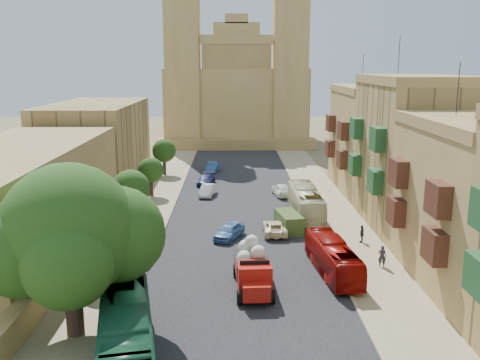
{
  "coord_description": "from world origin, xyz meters",
  "views": [
    {
      "loc": [
        -0.65,
        -23.56,
        14.79
      ],
      "look_at": [
        0.0,
        26.0,
        4.0
      ],
      "focal_mm": 40.0,
      "sensor_mm": 36.0,
      "label": 1
    }
  ],
  "objects_px": {
    "street_tree_d": "(164,151)",
    "bus_cream_east": "(306,202)",
    "street_tree_b": "(131,189)",
    "street_tree_c": "(151,170)",
    "car_white_a": "(207,190)",
    "pedestrian_a": "(382,256)",
    "red_truck": "(253,267)",
    "olive_pickup": "(289,222)",
    "car_blue_b": "(213,167)",
    "street_tree_a": "(99,231)",
    "car_blue_a": "(229,231)",
    "car_cream": "(275,227)",
    "ficus_tree": "(71,236)",
    "church": "(236,92)",
    "car_white_b": "(282,190)",
    "bus_red_east": "(333,258)",
    "bus_green_north": "(126,334)",
    "pedestrian_c": "(362,234)",
    "car_dkblue": "(206,180)"
  },
  "relations": [
    {
      "from": "street_tree_c",
      "to": "pedestrian_a",
      "type": "bearing_deg",
      "value": -47.41
    },
    {
      "from": "ficus_tree",
      "to": "olive_pickup",
      "type": "height_order",
      "value": "ficus_tree"
    },
    {
      "from": "car_blue_b",
      "to": "pedestrian_c",
      "type": "relative_size",
      "value": 2.68
    },
    {
      "from": "church",
      "to": "olive_pickup",
      "type": "relative_size",
      "value": 8.56
    },
    {
      "from": "street_tree_b",
      "to": "street_tree_d",
      "type": "bearing_deg",
      "value": 90.0
    },
    {
      "from": "red_truck",
      "to": "olive_pickup",
      "type": "xyz_separation_m",
      "value": [
        3.72,
        12.82,
        -0.73
      ]
    },
    {
      "from": "car_blue_a",
      "to": "car_white_b",
      "type": "xyz_separation_m",
      "value": [
        5.89,
        15.28,
        0.05
      ]
    },
    {
      "from": "street_tree_a",
      "to": "car_blue_a",
      "type": "height_order",
      "value": "street_tree_a"
    },
    {
      "from": "street_tree_d",
      "to": "car_white_a",
      "type": "xyz_separation_m",
      "value": [
        6.4,
        -12.1,
        -2.62
      ]
    },
    {
      "from": "car_cream",
      "to": "street_tree_b",
      "type": "bearing_deg",
      "value": -9.44
    },
    {
      "from": "church",
      "to": "street_tree_b",
      "type": "distance_m",
      "value": 55.83
    },
    {
      "from": "street_tree_b",
      "to": "pedestrian_a",
      "type": "xyz_separation_m",
      "value": [
        20.4,
        -10.19,
        -2.8
      ]
    },
    {
      "from": "car_blue_a",
      "to": "car_cream",
      "type": "relative_size",
      "value": 0.9
    },
    {
      "from": "bus_green_north",
      "to": "car_white_b",
      "type": "height_order",
      "value": "bus_green_north"
    },
    {
      "from": "red_truck",
      "to": "bus_cream_east",
      "type": "distance_m",
      "value": 18.42
    },
    {
      "from": "street_tree_b",
      "to": "car_white_b",
      "type": "height_order",
      "value": "street_tree_b"
    },
    {
      "from": "car_cream",
      "to": "car_blue_b",
      "type": "height_order",
      "value": "car_blue_b"
    },
    {
      "from": "car_blue_a",
      "to": "car_cream",
      "type": "xyz_separation_m",
      "value": [
        4.03,
        1.19,
        -0.06
      ]
    },
    {
      "from": "olive_pickup",
      "to": "car_blue_b",
      "type": "height_order",
      "value": "olive_pickup"
    },
    {
      "from": "street_tree_c",
      "to": "pedestrian_c",
      "type": "relative_size",
      "value": 2.96
    },
    {
      "from": "street_tree_b",
      "to": "car_blue_b",
      "type": "distance_m",
      "value": 27.02
    },
    {
      "from": "bus_red_east",
      "to": "car_white_b",
      "type": "relative_size",
      "value": 2.06
    },
    {
      "from": "street_tree_b",
      "to": "car_white_a",
      "type": "xyz_separation_m",
      "value": [
        6.4,
        11.9,
        -2.97
      ]
    },
    {
      "from": "street_tree_d",
      "to": "car_white_b",
      "type": "height_order",
      "value": "street_tree_d"
    },
    {
      "from": "car_blue_a",
      "to": "car_blue_b",
      "type": "relative_size",
      "value": 0.98
    },
    {
      "from": "street_tree_c",
      "to": "street_tree_d",
      "type": "bearing_deg",
      "value": 90.0
    },
    {
      "from": "car_cream",
      "to": "ficus_tree",
      "type": "bearing_deg",
      "value": 55.32
    },
    {
      "from": "bus_green_north",
      "to": "car_white_b",
      "type": "distance_m",
      "value": 36.53
    },
    {
      "from": "bus_red_east",
      "to": "car_blue_b",
      "type": "height_order",
      "value": "bus_red_east"
    },
    {
      "from": "bus_green_north",
      "to": "car_blue_a",
      "type": "bearing_deg",
      "value": 64.1
    },
    {
      "from": "church",
      "to": "car_blue_b",
      "type": "bearing_deg",
      "value": -97.0
    },
    {
      "from": "olive_pickup",
      "to": "car_blue_b",
      "type": "xyz_separation_m",
      "value": [
        -7.88,
        27.35,
        -0.14
      ]
    },
    {
      "from": "street_tree_d",
      "to": "car_cream",
      "type": "xyz_separation_m",
      "value": [
        13.03,
        -26.25,
        -2.66
      ]
    },
    {
      "from": "car_dkblue",
      "to": "olive_pickup",
      "type": "bearing_deg",
      "value": -57.75
    },
    {
      "from": "street_tree_c",
      "to": "car_blue_a",
      "type": "height_order",
      "value": "street_tree_c"
    },
    {
      "from": "bus_green_north",
      "to": "bus_cream_east",
      "type": "xyz_separation_m",
      "value": [
        12.56,
        26.36,
        -0.08
      ]
    },
    {
      "from": "street_tree_b",
      "to": "red_truck",
      "type": "bearing_deg",
      "value": -52.96
    },
    {
      "from": "car_white_b",
      "to": "street_tree_a",
      "type": "bearing_deg",
      "value": 48.75
    },
    {
      "from": "street_tree_d",
      "to": "bus_cream_east",
      "type": "height_order",
      "value": "street_tree_d"
    },
    {
      "from": "street_tree_a",
      "to": "pedestrian_c",
      "type": "xyz_separation_m",
      "value": [
        20.21,
        7.36,
        -2.67
      ]
    },
    {
      "from": "red_truck",
      "to": "car_blue_b",
      "type": "xyz_separation_m",
      "value": [
        -4.15,
        40.16,
        -0.87
      ]
    },
    {
      "from": "car_blue_a",
      "to": "bus_cream_east",
      "type": "bearing_deg",
      "value": 66.28
    },
    {
      "from": "pedestrian_a",
      "to": "street_tree_a",
      "type": "bearing_deg",
      "value": 24.8
    },
    {
      "from": "car_blue_a",
      "to": "car_white_a",
      "type": "bearing_deg",
      "value": 123.74
    },
    {
      "from": "bus_red_east",
      "to": "pedestrian_a",
      "type": "height_order",
      "value": "bus_red_east"
    },
    {
      "from": "pedestrian_c",
      "to": "bus_red_east",
      "type": "bearing_deg",
      "value": -3.98
    },
    {
      "from": "church",
      "to": "car_white_b",
      "type": "bearing_deg",
      "value": -83.48
    },
    {
      "from": "street_tree_c",
      "to": "car_white_a",
      "type": "height_order",
      "value": "street_tree_c"
    },
    {
      "from": "olive_pickup",
      "to": "car_cream",
      "type": "xyz_separation_m",
      "value": [
        -1.34,
        -0.96,
        -0.2
      ]
    },
    {
      "from": "church",
      "to": "ficus_tree",
      "type": "relative_size",
      "value": 3.73
    }
  ]
}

